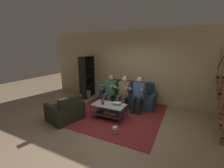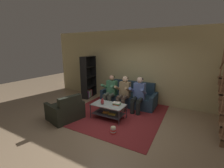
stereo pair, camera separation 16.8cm
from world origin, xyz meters
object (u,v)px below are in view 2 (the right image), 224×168
at_px(couch, 129,97).
at_px(vase, 102,102).
at_px(armchair, 66,111).
at_px(popcorn_tub, 113,130).
at_px(person_seated_middle, 124,92).
at_px(book_stack, 117,103).
at_px(bookshelf, 88,81).
at_px(coffee_table, 108,109).
at_px(person_seated_left, 110,90).
at_px(person_seated_right, 138,93).

relative_size(couch, vase, 11.18).
distance_m(armchair, popcorn_tub, 1.70).
relative_size(person_seated_middle, book_stack, 4.51).
bearing_deg(person_seated_middle, popcorn_tub, -74.51).
distance_m(person_seated_middle, book_stack, 0.88).
height_order(bookshelf, armchair, bookshelf).
bearing_deg(book_stack, popcorn_tub, -68.80).
bearing_deg(popcorn_tub, book_stack, 111.20).
relative_size(couch, armchair, 1.87).
height_order(person_seated_middle, coffee_table, person_seated_middle).
xyz_separation_m(book_stack, popcorn_tub, (0.31, -0.80, -0.40)).
height_order(person_seated_left, bookshelf, bookshelf).
xyz_separation_m(person_seated_right, bookshelf, (-2.57, 0.51, 0.07)).
bearing_deg(bookshelf, person_seated_left, -19.16).
bearing_deg(popcorn_tub, coffee_table, 128.35).
bearing_deg(bookshelf, book_stack, -32.25).
bearing_deg(person_seated_middle, couch, 90.00).
bearing_deg(armchair, person_seated_right, 42.59).
xyz_separation_m(coffee_table, bookshelf, (-1.93, 1.47, 0.43)).
bearing_deg(popcorn_tub, vase, 139.30).
distance_m(person_seated_left, popcorn_tub, 2.02).
distance_m(person_seated_middle, armchair, 2.09).
bearing_deg(person_seated_left, armchair, -112.66).
xyz_separation_m(coffee_table, vase, (-0.16, -0.08, 0.25)).
height_order(couch, bookshelf, bookshelf).
bearing_deg(book_stack, armchair, -150.64).
bearing_deg(person_seated_right, book_stack, -114.92).
distance_m(person_seated_right, popcorn_tub, 1.75).
bearing_deg(coffee_table, bookshelf, 142.69).
height_order(person_seated_middle, book_stack, person_seated_middle).
bearing_deg(couch, person_seated_left, -136.57).
relative_size(person_seated_middle, coffee_table, 1.16).
bearing_deg(coffee_table, couch, 86.37).
bearing_deg(bookshelf, popcorn_tub, -41.15).
xyz_separation_m(person_seated_left, coffee_table, (0.46, -0.96, -0.34)).
height_order(armchair, popcorn_tub, armchair).
relative_size(couch, popcorn_tub, 10.34).
xyz_separation_m(couch, armchair, (-1.23, -2.16, -0.01)).
distance_m(person_seated_right, vase, 1.32).
height_order(person_seated_left, coffee_table, person_seated_left).
relative_size(armchair, popcorn_tub, 5.53).
bearing_deg(vase, bookshelf, 138.67).
bearing_deg(couch, person_seated_middle, -90.00).
relative_size(vase, book_stack, 0.71).
bearing_deg(person_seated_middle, book_stack, -80.11).
bearing_deg(person_seated_right, popcorn_tub, -93.12).
distance_m(couch, coffee_table, 1.48).
distance_m(couch, person_seated_middle, 0.63).
relative_size(person_seated_right, bookshelf, 0.66).
height_order(person_seated_left, armchair, person_seated_left).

